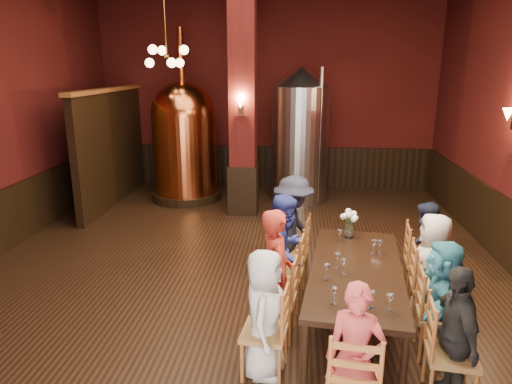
# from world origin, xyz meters

# --- Properties ---
(room) EXTENTS (10.00, 10.02, 4.50)m
(room) POSITION_xyz_m (0.00, 0.00, 2.25)
(room) COLOR black
(room) RESTS_ON ground
(wainscot_back) EXTENTS (7.90, 0.08, 1.00)m
(wainscot_back) POSITION_xyz_m (0.00, 4.96, 0.50)
(wainscot_back) COLOR black
(wainscot_back) RESTS_ON ground
(column) EXTENTS (0.58, 0.58, 4.50)m
(column) POSITION_xyz_m (-0.30, 2.80, 2.25)
(column) COLOR #4B1110
(column) RESTS_ON ground
(partition) EXTENTS (0.22, 3.50, 2.40)m
(partition) POSITION_xyz_m (-3.20, 3.20, 1.20)
(partition) COLOR black
(partition) RESTS_ON ground
(pendant_cluster) EXTENTS (0.90, 0.90, 1.70)m
(pendant_cluster) POSITION_xyz_m (-1.80, 2.90, 3.10)
(pendant_cluster) COLOR #A57226
(pendant_cluster) RESTS_ON room
(sconce_column) EXTENTS (0.20, 0.20, 0.36)m
(sconce_column) POSITION_xyz_m (-0.30, 2.50, 2.20)
(sconce_column) COLOR black
(sconce_column) RESTS_ON column
(dining_table) EXTENTS (1.28, 2.50, 0.75)m
(dining_table) POSITION_xyz_m (1.47, -1.39, 0.69)
(dining_table) COLOR black
(dining_table) RESTS_ON ground
(chair_0) EXTENTS (0.51, 0.51, 0.92)m
(chair_0) POSITION_xyz_m (0.51, -2.28, 0.46)
(chair_0) COLOR #985826
(chair_0) RESTS_ON ground
(person_0) EXTENTS (0.47, 0.67, 1.30)m
(person_0) POSITION_xyz_m (0.51, -2.28, 0.65)
(person_0) COLOR #BDBDBD
(person_0) RESTS_ON ground
(chair_1) EXTENTS (0.51, 0.51, 0.92)m
(chair_1) POSITION_xyz_m (0.59, -1.61, 0.46)
(chair_1) COLOR #985826
(chair_1) RESTS_ON ground
(person_1) EXTENTS (0.48, 0.61, 1.49)m
(person_1) POSITION_xyz_m (0.59, -1.61, 0.74)
(person_1) COLOR maroon
(person_1) RESTS_ON ground
(chair_2) EXTENTS (0.51, 0.51, 0.92)m
(chair_2) POSITION_xyz_m (0.67, -0.96, 0.46)
(chair_2) COLOR #985826
(chair_2) RESTS_ON ground
(person_2) EXTENTS (0.65, 0.79, 1.46)m
(person_2) POSITION_xyz_m (0.67, -0.96, 0.73)
(person_2) COLOR navy
(person_2) RESTS_ON ground
(chair_3) EXTENTS (0.51, 0.51, 0.92)m
(chair_3) POSITION_xyz_m (0.75, -0.29, 0.46)
(chair_3) COLOR #985826
(chair_3) RESTS_ON ground
(person_3) EXTENTS (0.88, 1.13, 1.53)m
(person_3) POSITION_xyz_m (0.75, -0.29, 0.77)
(person_3) COLOR black
(person_3) RESTS_ON ground
(chair_4) EXTENTS (0.51, 0.51, 0.92)m
(chair_4) POSITION_xyz_m (2.20, -2.48, 0.46)
(chair_4) COLOR #985826
(chair_4) RESTS_ON ground
(person_4) EXTENTS (0.40, 0.80, 1.31)m
(person_4) POSITION_xyz_m (2.20, -2.48, 0.65)
(person_4) COLOR black
(person_4) RESTS_ON ground
(chair_5) EXTENTS (0.51, 0.51, 0.92)m
(chair_5) POSITION_xyz_m (2.28, -1.82, 0.46)
(chair_5) COLOR #985826
(chair_5) RESTS_ON ground
(person_5) EXTENTS (0.64, 1.24, 1.28)m
(person_5) POSITION_xyz_m (2.28, -1.82, 0.64)
(person_5) COLOR teal
(person_5) RESTS_ON ground
(chair_6) EXTENTS (0.51, 0.51, 0.92)m
(chair_6) POSITION_xyz_m (2.35, -1.16, 0.46)
(chair_6) COLOR #985826
(chair_6) RESTS_ON ground
(person_6) EXTENTS (0.55, 0.73, 1.34)m
(person_6) POSITION_xyz_m (2.35, -1.16, 0.67)
(person_6) COLOR beige
(person_6) RESTS_ON ground
(chair_7) EXTENTS (0.51, 0.51, 0.92)m
(chair_7) POSITION_xyz_m (2.44, -0.50, 0.46)
(chair_7) COLOR #985826
(chair_7) RESTS_ON ground
(person_7) EXTENTS (0.53, 0.69, 1.27)m
(person_7) POSITION_xyz_m (2.44, -0.50, 0.64)
(person_7) COLOR #181D31
(person_7) RESTS_ON ground
(chair_8) EXTENTS (0.51, 0.51, 0.92)m
(chair_8) POSITION_xyz_m (1.29, -2.93, 0.46)
(chair_8) COLOR #985826
(chair_8) RESTS_ON ground
(person_8) EXTENTS (0.55, 0.44, 1.31)m
(person_8) POSITION_xyz_m (1.29, -2.93, 0.66)
(person_8) COLOR #B33B3C
(person_8) RESTS_ON ground
(copper_kettle) EXTENTS (1.57, 1.57, 3.70)m
(copper_kettle) POSITION_xyz_m (-1.71, 3.66, 1.35)
(copper_kettle) COLOR black
(copper_kettle) RESTS_ON ground
(steel_vessel) EXTENTS (1.37, 1.37, 2.91)m
(steel_vessel) POSITION_xyz_m (0.83, 3.73, 1.45)
(steel_vessel) COLOR #B2B2B7
(steel_vessel) RESTS_ON ground
(rose_vase) EXTENTS (0.23, 0.23, 0.39)m
(rose_vase) POSITION_xyz_m (1.48, -0.45, 1.00)
(rose_vase) COLOR white
(rose_vase) RESTS_ON dining_table
(wine_glass_0) EXTENTS (0.07, 0.07, 0.17)m
(wine_glass_0) POSITION_xyz_m (1.31, -1.55, 0.83)
(wine_glass_0) COLOR white
(wine_glass_0) RESTS_ON dining_table
(wine_glass_1) EXTENTS (0.07, 0.07, 0.17)m
(wine_glass_1) POSITION_xyz_m (1.25, -1.40, 0.83)
(wine_glass_1) COLOR white
(wine_glass_1) RESTS_ON dining_table
(wine_glass_2) EXTENTS (0.07, 0.07, 0.17)m
(wine_glass_2) POSITION_xyz_m (1.51, -2.26, 0.83)
(wine_glass_2) COLOR white
(wine_glass_2) RESTS_ON dining_table
(wine_glass_3) EXTENTS (0.07, 0.07, 0.17)m
(wine_glass_3) POSITION_xyz_m (1.72, -0.94, 0.83)
(wine_glass_3) COLOR white
(wine_glass_3) RESTS_ON dining_table
(wine_glass_4) EXTENTS (0.07, 0.07, 0.17)m
(wine_glass_4) POSITION_xyz_m (1.16, -2.21, 0.83)
(wine_glass_4) COLOR white
(wine_glass_4) RESTS_ON dining_table
(wine_glass_5) EXTENTS (0.07, 0.07, 0.17)m
(wine_glass_5) POSITION_xyz_m (1.34, -0.64, 0.83)
(wine_glass_5) COLOR white
(wine_glass_5) RESTS_ON dining_table
(wine_glass_6) EXTENTS (0.07, 0.07, 0.17)m
(wine_glass_6) POSITION_xyz_m (1.66, -2.30, 0.83)
(wine_glass_6) COLOR white
(wine_glass_6) RESTS_ON dining_table
(wine_glass_7) EXTENTS (0.07, 0.07, 0.17)m
(wine_glass_7) POSITION_xyz_m (1.12, -1.69, 0.83)
(wine_glass_7) COLOR white
(wine_glass_7) RESTS_ON dining_table
(wine_glass_8) EXTENTS (0.07, 0.07, 0.17)m
(wine_glass_8) POSITION_xyz_m (1.79, -0.96, 0.83)
(wine_glass_8) COLOR white
(wine_glass_8) RESTS_ON dining_table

